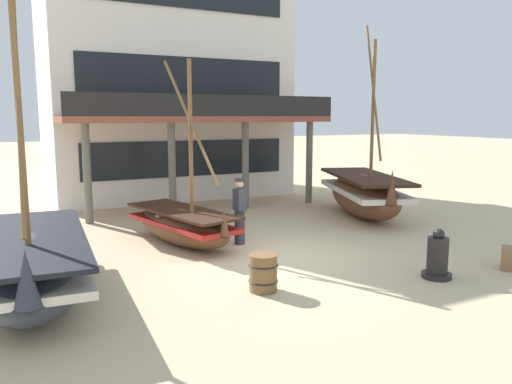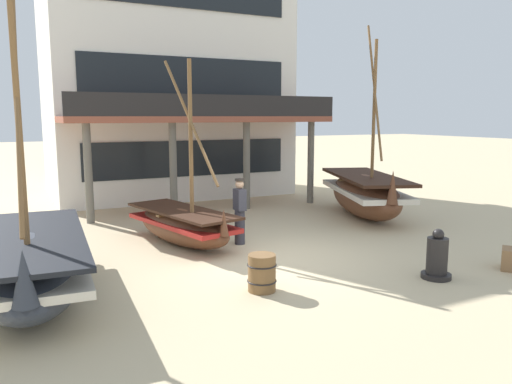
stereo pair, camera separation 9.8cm
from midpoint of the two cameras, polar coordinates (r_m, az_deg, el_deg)
name	(u,v)px [view 1 (the left image)]	position (r m, az deg, el deg)	size (l,w,h in m)	color
ground_plane	(276,258)	(11.64, 2.04, -7.50)	(120.00, 120.00, 0.00)	#CCB78E
fishing_boat_near_left	(183,225)	(12.83, -8.57, -3.69)	(2.03, 3.82, 4.61)	brown
fishing_boat_centre_large	(31,264)	(9.87, -24.55, -7.45)	(2.19, 5.11, 5.80)	#2D333D
fishing_boat_far_right	(364,193)	(16.59, 12.03, -0.15)	(3.27, 5.14, 6.04)	brown
fisherman_by_hull	(240,212)	(12.66, -2.10, -2.28)	(0.26, 0.36, 1.68)	#33333D
capstan_winch	(437,258)	(10.75, 19.73, -7.10)	(0.59, 0.59, 1.02)	black
wooden_barrel	(263,273)	(9.42, 0.52, -9.19)	(0.56, 0.56, 0.70)	brown
harbor_building_main	(163,81)	(21.71, -10.72, 12.34)	(9.65, 8.70, 9.38)	white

